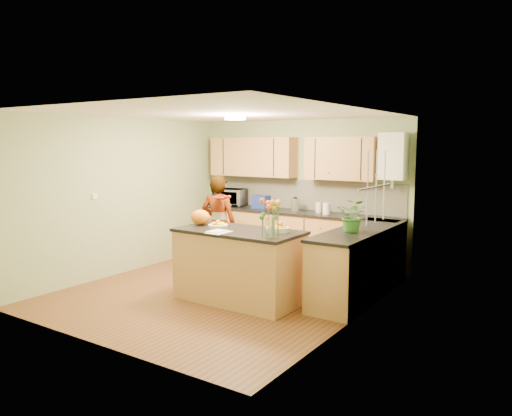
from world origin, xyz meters
The scene contains 28 objects.
floor centered at (0.00, 0.00, 0.00)m, with size 4.50×4.50×0.00m, color brown.
ceiling centered at (0.00, 0.00, 2.50)m, with size 4.00×4.50×0.02m, color white.
wall_back centered at (0.00, 2.25, 1.25)m, with size 4.00×0.02×2.50m, color #9DB07D.
wall_front centered at (0.00, -2.25, 1.25)m, with size 4.00×0.02×2.50m, color #9DB07D.
wall_left centered at (-2.00, 0.00, 1.25)m, with size 0.02×4.50×2.50m, color #9DB07D.
wall_right centered at (2.00, 0.00, 1.25)m, with size 0.02×4.50×2.50m, color #9DB07D.
back_counter centered at (0.10, 1.95, 0.47)m, with size 3.64×0.62×0.94m.
right_counter centered at (1.70, 0.85, 0.47)m, with size 0.62×2.24×0.94m.
splashback centered at (0.10, 2.23, 1.20)m, with size 3.60×0.02×0.52m, color beige.
upper_cabinets centered at (-0.18, 2.08, 1.85)m, with size 3.20×0.34×0.70m.
boiler centered at (1.70, 2.09, 1.90)m, with size 0.40×0.30×0.86m.
window_right centered at (1.99, 0.60, 1.55)m, with size 0.01×1.30×1.05m.
light_switch centered at (-1.99, -0.60, 1.30)m, with size 0.02×0.09×0.09m, color white.
ceiling_lamp centered at (0.00, 0.30, 2.46)m, with size 0.30×0.30×0.07m.
peninsula_island centered at (0.43, -0.22, 0.48)m, with size 1.68×0.86×0.96m.
fruit_dish centered at (0.08, -0.22, 1.00)m, with size 0.27×0.27×0.09m.
orange_bowl centered at (0.98, -0.07, 1.02)m, with size 0.22×0.22×0.13m.
flower_vase centered at (1.03, -0.40, 1.31)m, with size 0.29×0.29×0.53m.
orange_bag centered at (-0.27, -0.17, 1.07)m, with size 0.28×0.24×0.21m, color orange.
papers centered at (0.33, -0.52, 0.97)m, with size 0.23×0.31×0.01m, color white.
violinist centered at (-0.70, 0.78, 0.80)m, with size 0.58×0.38×1.59m, color tan.
violin centered at (-0.50, 0.56, 1.28)m, with size 0.65×0.26×0.13m, color #4A1404, non-canonical shape.
microwave centered at (-1.32, 1.94, 1.10)m, with size 0.57×0.38×0.31m, color white.
blue_box centered at (-0.65, 1.97, 1.05)m, with size 0.28×0.21×0.23m, color navy.
kettle centered at (0.06, 1.95, 1.06)m, with size 0.15×0.15×0.29m.
jar_cream centered at (0.50, 1.99, 1.03)m, with size 0.11×0.11×0.17m, color beige.
jar_white centered at (0.68, 1.89, 1.03)m, with size 0.12×0.12×0.19m, color white.
potted_plant centered at (1.70, 0.57, 1.16)m, with size 0.40×0.34×0.44m, color #316D24.
Camera 1 is at (4.21, -5.49, 2.10)m, focal length 35.00 mm.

